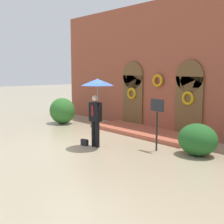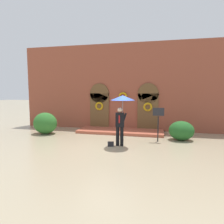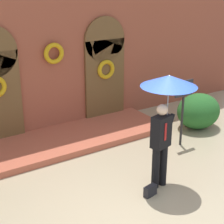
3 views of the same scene
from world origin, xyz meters
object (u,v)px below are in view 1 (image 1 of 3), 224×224
Objects in this scene: person_with_umbrella at (97,92)px; shrub_right at (198,140)px; handbag at (85,142)px; shrub_left at (62,111)px; sign_post at (157,116)px.

person_with_umbrella is 3.63m from shrub_right.
shrub_right is (2.83, 1.79, -1.41)m from person_with_umbrella.
person_with_umbrella is 1.88m from handbag.
person_with_umbrella is 1.84× the size of shrub_right.
shrub_left is at bearing -178.39° from shrub_right.
shrub_right is (1.19, 0.58, -0.66)m from sign_post.
sign_post is 1.34× the size of shrub_right.
sign_post is 1.48m from shrub_right.
person_with_umbrella is at bearing -143.46° from sign_post.
sign_post is at bearing -154.12° from shrub_right.
shrub_right is at bearing 25.88° from sign_post.
person_with_umbrella is 1.37× the size of sign_post.
person_with_umbrella is at bearing 12.33° from handbag.
sign_post is (2.12, 1.41, 1.05)m from handbag.
sign_post reaches higher than handbag.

